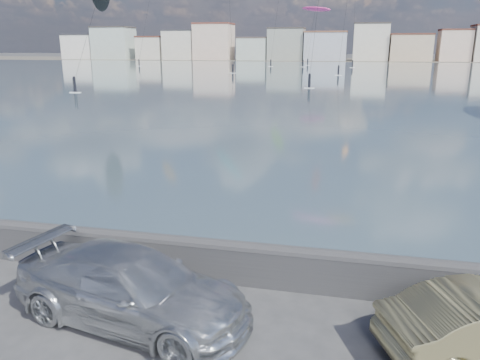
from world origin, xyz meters
name	(u,v)px	position (x,y,z in m)	size (l,w,h in m)	color
ground	(144,342)	(0.00, 0.00, 0.00)	(700.00, 700.00, 0.00)	#333335
bay_water	(331,74)	(0.00, 91.50, 0.01)	(500.00, 177.00, 0.00)	#425969
far_shore_strip	(341,60)	(0.00, 200.00, 0.01)	(500.00, 60.00, 0.00)	#4C473D
seawall	(188,256)	(0.00, 2.70, 0.58)	(400.00, 0.36, 1.08)	#28282B
far_buildings	(345,45)	(1.31, 186.00, 6.03)	(240.79, 13.26, 14.60)	white
car_silver	(132,288)	(-0.51, 0.66, 0.74)	(2.09, 5.13, 1.49)	silver
kitesurfer_5	(316,10)	(-6.75, 135.90, 15.56)	(9.74, 14.69, 16.96)	#E5338C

